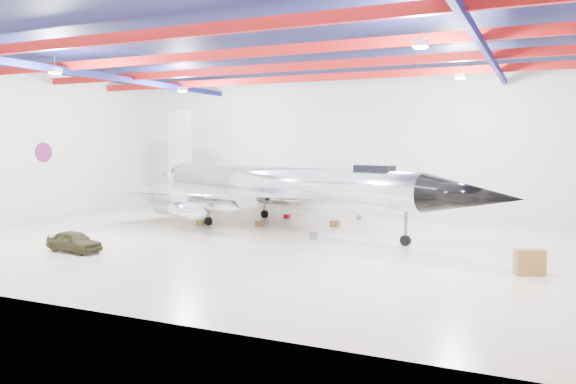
% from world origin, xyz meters
% --- Properties ---
extents(floor, '(40.00, 40.00, 0.00)m').
position_xyz_m(floor, '(0.00, 0.00, 0.00)').
color(floor, beige).
rests_on(floor, ground).
extents(wall_back, '(40.00, 0.00, 40.00)m').
position_xyz_m(wall_back, '(0.00, 15.00, 5.50)').
color(wall_back, silver).
rests_on(wall_back, floor).
extents(wall_left, '(0.00, 30.00, 30.00)m').
position_xyz_m(wall_left, '(-20.00, 0.00, 5.50)').
color(wall_left, silver).
rests_on(wall_left, floor).
extents(ceiling, '(40.00, 40.00, 0.00)m').
position_xyz_m(ceiling, '(0.00, 0.00, 11.00)').
color(ceiling, '#0A0F38').
rests_on(ceiling, wall_back).
extents(ceiling_structure, '(39.50, 29.50, 1.08)m').
position_xyz_m(ceiling_structure, '(0.00, 0.00, 10.32)').
color(ceiling_structure, '#9B1110').
rests_on(ceiling_structure, ceiling).
extents(wall_roundel, '(0.10, 1.50, 1.50)m').
position_xyz_m(wall_roundel, '(-19.94, 2.00, 5.00)').
color(wall_roundel, '#B21414').
rests_on(wall_roundel, wall_left).
extents(jet_aircraft, '(29.30, 22.03, 8.27)m').
position_xyz_m(jet_aircraft, '(-1.36, 4.69, 2.71)').
color(jet_aircraft, silver).
rests_on(jet_aircraft, floor).
extents(jeep, '(3.40, 1.67, 1.12)m').
position_xyz_m(jeep, '(-7.56, -7.43, 0.56)').
color(jeep, '#333119').
rests_on(jeep, floor).
extents(desk, '(1.37, 1.03, 1.12)m').
position_xyz_m(desk, '(14.31, -3.20, 0.56)').
color(desk, brown).
rests_on(desk, floor).
extents(crate_ply, '(0.53, 0.45, 0.34)m').
position_xyz_m(crate_ply, '(-6.78, 3.25, 0.17)').
color(crate_ply, olive).
rests_on(crate_ply, floor).
extents(toolbox_red, '(0.48, 0.40, 0.31)m').
position_xyz_m(toolbox_red, '(-2.80, 9.07, 0.16)').
color(toolbox_red, maroon).
rests_on(toolbox_red, floor).
extents(engine_drum, '(0.52, 0.52, 0.42)m').
position_xyz_m(engine_drum, '(2.41, 1.38, 0.21)').
color(engine_drum, '#59595B').
rests_on(engine_drum, floor).
extents(parts_bin, '(0.62, 0.50, 0.43)m').
position_xyz_m(parts_bin, '(1.91, 6.61, 0.22)').
color(parts_bin, olive).
rests_on(parts_bin, floor).
extents(crate_small, '(0.44, 0.40, 0.26)m').
position_xyz_m(crate_small, '(-8.96, 6.36, 0.13)').
color(crate_small, '#59595B').
rests_on(crate_small, floor).
extents(oil_barrel, '(0.54, 0.46, 0.34)m').
position_xyz_m(oil_barrel, '(-2.93, 4.74, 0.17)').
color(oil_barrel, olive).
rests_on(oil_barrel, floor).
extents(spares_box, '(0.49, 0.49, 0.33)m').
position_xyz_m(spares_box, '(2.35, 10.72, 0.17)').
color(spares_box, '#59595B').
rests_on(spares_box, floor).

